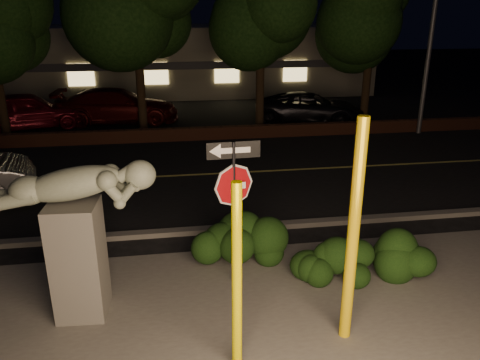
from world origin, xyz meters
The scene contains 18 objects.
ground centered at (0.00, 10.00, 0.00)m, with size 90.00×90.00×0.00m, color black.
patio centered at (0.00, -1.00, 0.01)m, with size 14.00×6.00×0.02m, color #4C4944.
road centered at (0.00, 7.00, 0.01)m, with size 80.00×8.00×0.01m, color black.
lane_marking centered at (0.00, 7.00, 0.02)m, with size 80.00×0.12×0.01m, color #B3A547.
curb centered at (0.00, 2.90, 0.06)m, with size 80.00×0.25×0.12m, color #4C4944.
brick_wall centered at (0.00, 11.30, 0.25)m, with size 40.00×0.35×0.50m, color #4C2518.
parking_lot centered at (0.00, 17.00, 0.01)m, with size 40.00×12.00×0.01m, color black.
building centered at (0.00, 24.99, 2.00)m, with size 22.00×10.20×4.00m.
yellow_pole_left centered at (-0.64, -1.49, 1.41)m, with size 0.14×0.14×2.83m, color #FAE900.
yellow_pole_right centered at (1.13, -1.09, 1.76)m, with size 0.18×0.18×3.52m, color #E3BA0D.
signpost centered at (-0.37, 0.69, 1.95)m, with size 0.93×0.10×2.75m.
sculpture centered at (-2.95, 0.16, 1.65)m, with size 2.51×0.83×2.68m.
hedge_center centered at (-0.13, 1.40, 0.54)m, with size 2.06×0.97×1.07m, color black.
hedge_right centered at (1.51, 0.43, 0.48)m, with size 1.47×0.78×0.96m, color black.
hedge_far_right centered at (3.12, 0.44, 0.51)m, with size 1.48×0.92×1.03m, color black.
parked_car_red centered at (-7.45, 14.22, 0.81)m, with size 1.92×4.77×1.63m, color maroon.
parked_car_darkred centered at (-3.68, 14.88, 0.79)m, with size 2.20×5.42×1.57m, color #400909.
parked_car_dark centered at (5.00, 13.64, 0.68)m, with size 2.25×4.89×1.36m, color black.
Camera 1 is at (-1.44, -6.88, 4.81)m, focal length 35.00 mm.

